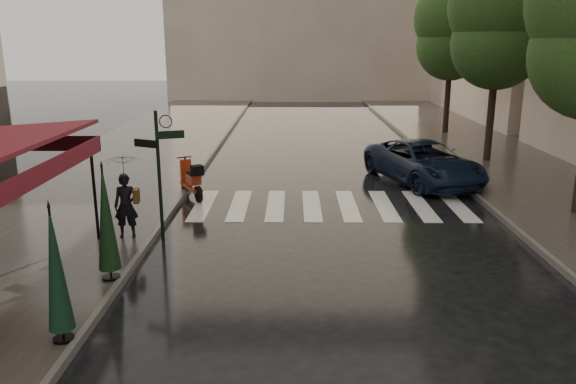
{
  "coord_description": "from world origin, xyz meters",
  "views": [
    {
      "loc": [
        1.89,
        -9.62,
        4.59
      ],
      "look_at": [
        1.79,
        2.28,
        1.4
      ],
      "focal_mm": 35.0,
      "sensor_mm": 36.0,
      "label": 1
    }
  ],
  "objects_px": {
    "parasol_back": "(106,218)",
    "parasol_front": "(56,269)",
    "pedestrian_with_umbrella": "(124,172)",
    "scooter": "(192,181)",
    "parked_car": "(424,162)"
  },
  "relations": [
    {
      "from": "parasol_back",
      "to": "parasol_front",
      "type": "bearing_deg",
      "value": -90.0
    },
    {
      "from": "parked_car",
      "to": "parasol_front",
      "type": "bearing_deg",
      "value": -145.74
    },
    {
      "from": "parked_car",
      "to": "parasol_back",
      "type": "bearing_deg",
      "value": -152.75
    },
    {
      "from": "pedestrian_with_umbrella",
      "to": "parked_car",
      "type": "distance_m",
      "value": 10.2
    },
    {
      "from": "pedestrian_with_umbrella",
      "to": "scooter",
      "type": "bearing_deg",
      "value": 71.63
    },
    {
      "from": "scooter",
      "to": "parasol_front",
      "type": "relative_size",
      "value": 0.72
    },
    {
      "from": "pedestrian_with_umbrella",
      "to": "scooter",
      "type": "distance_m",
      "value": 4.15
    },
    {
      "from": "pedestrian_with_umbrella",
      "to": "parasol_front",
      "type": "height_order",
      "value": "pedestrian_with_umbrella"
    },
    {
      "from": "scooter",
      "to": "parked_car",
      "type": "bearing_deg",
      "value": -13.66
    },
    {
      "from": "pedestrian_with_umbrella",
      "to": "parasol_front",
      "type": "xyz_separation_m",
      "value": [
        0.35,
        -4.77,
        -0.4
      ]
    },
    {
      "from": "pedestrian_with_umbrella",
      "to": "parasol_front",
      "type": "relative_size",
      "value": 1.08
    },
    {
      "from": "pedestrian_with_umbrella",
      "to": "parasol_back",
      "type": "bearing_deg",
      "value": -88.04
    },
    {
      "from": "parked_car",
      "to": "scooter",
      "type": "bearing_deg",
      "value": 175.9
    },
    {
      "from": "scooter",
      "to": "parasol_back",
      "type": "relative_size",
      "value": 0.69
    },
    {
      "from": "parasol_front",
      "to": "parasol_back",
      "type": "distance_m",
      "value": 2.35
    }
  ]
}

